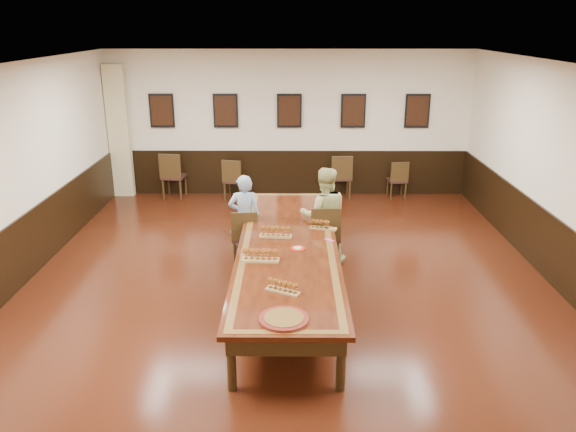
{
  "coord_description": "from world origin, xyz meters",
  "views": [
    {
      "loc": [
        0.05,
        -7.41,
        3.75
      ],
      "look_at": [
        0.0,
        0.5,
        1.0
      ],
      "focal_mm": 35.0,
      "sensor_mm": 36.0,
      "label": 1
    }
  ],
  "objects_px": {
    "spare_chair_d": "(397,179)",
    "spare_chair_a": "(174,175)",
    "spare_chair_c": "(340,176)",
    "person_man": "(245,218)",
    "chair_woman": "(324,234)",
    "conference_table": "(288,253)",
    "carved_platter": "(284,319)",
    "spare_chair_b": "(235,179)",
    "person_woman": "(324,215)",
    "chair_man": "(245,235)"
  },
  "relations": [
    {
      "from": "person_man",
      "to": "carved_platter",
      "type": "relative_size",
      "value": 2.16
    },
    {
      "from": "spare_chair_b",
      "to": "spare_chair_d",
      "type": "xyz_separation_m",
      "value": [
        3.62,
        0.16,
        -0.04
      ]
    },
    {
      "from": "spare_chair_d",
      "to": "spare_chair_a",
      "type": "bearing_deg",
      "value": -4.93
    },
    {
      "from": "chair_woman",
      "to": "carved_platter",
      "type": "xyz_separation_m",
      "value": [
        -0.61,
        -3.19,
        0.26
      ]
    },
    {
      "from": "spare_chair_d",
      "to": "conference_table",
      "type": "relative_size",
      "value": 0.17
    },
    {
      "from": "spare_chair_c",
      "to": "spare_chair_b",
      "type": "bearing_deg",
      "value": 0.7
    },
    {
      "from": "chair_man",
      "to": "spare_chair_c",
      "type": "relative_size",
      "value": 0.91
    },
    {
      "from": "spare_chair_b",
      "to": "person_woman",
      "type": "xyz_separation_m",
      "value": [
        1.78,
        -3.41,
        0.33
      ]
    },
    {
      "from": "spare_chair_c",
      "to": "person_woman",
      "type": "relative_size",
      "value": 0.62
    },
    {
      "from": "spare_chair_c",
      "to": "person_man",
      "type": "bearing_deg",
      "value": 58.73
    },
    {
      "from": "conference_table",
      "to": "carved_platter",
      "type": "relative_size",
      "value": 7.5
    },
    {
      "from": "spare_chair_a",
      "to": "carved_platter",
      "type": "xyz_separation_m",
      "value": [
        2.55,
        -6.85,
        0.25
      ]
    },
    {
      "from": "carved_platter",
      "to": "conference_table",
      "type": "bearing_deg",
      "value": 89.3
    },
    {
      "from": "spare_chair_b",
      "to": "conference_table",
      "type": "height_order",
      "value": "spare_chair_b"
    },
    {
      "from": "chair_woman",
      "to": "person_woman",
      "type": "bearing_deg",
      "value": -90.0
    },
    {
      "from": "spare_chair_c",
      "to": "conference_table",
      "type": "height_order",
      "value": "spare_chair_c"
    },
    {
      "from": "person_man",
      "to": "carved_platter",
      "type": "bearing_deg",
      "value": 97.83
    },
    {
      "from": "chair_man",
      "to": "spare_chair_d",
      "type": "bearing_deg",
      "value": -134.76
    },
    {
      "from": "spare_chair_a",
      "to": "person_woman",
      "type": "distance_m",
      "value": 4.76
    },
    {
      "from": "chair_woman",
      "to": "carved_platter",
      "type": "relative_size",
      "value": 1.52
    },
    {
      "from": "chair_man",
      "to": "spare_chair_a",
      "type": "xyz_separation_m",
      "value": [
        -1.87,
        3.55,
        0.06
      ]
    },
    {
      "from": "chair_woman",
      "to": "spare_chair_b",
      "type": "bearing_deg",
      "value": -66.35
    },
    {
      "from": "spare_chair_d",
      "to": "person_woman",
      "type": "xyz_separation_m",
      "value": [
        -1.84,
        -3.57,
        0.37
      ]
    },
    {
      "from": "spare_chair_b",
      "to": "carved_platter",
      "type": "bearing_deg",
      "value": 112.57
    },
    {
      "from": "spare_chair_b",
      "to": "person_man",
      "type": "bearing_deg",
      "value": 111.07
    },
    {
      "from": "person_man",
      "to": "carved_platter",
      "type": "xyz_separation_m",
      "value": [
        0.69,
        -3.39,
        0.05
      ]
    },
    {
      "from": "spare_chair_a",
      "to": "spare_chair_c",
      "type": "bearing_deg",
      "value": -173.4
    },
    {
      "from": "chair_woman",
      "to": "spare_chair_d",
      "type": "xyz_separation_m",
      "value": [
        1.83,
        3.67,
        -0.08
      ]
    },
    {
      "from": "spare_chair_a",
      "to": "carved_platter",
      "type": "relative_size",
      "value": 1.55
    },
    {
      "from": "spare_chair_a",
      "to": "person_man",
      "type": "distance_m",
      "value": 3.93
    },
    {
      "from": "spare_chair_c",
      "to": "person_woman",
      "type": "bearing_deg",
      "value": 77.79
    },
    {
      "from": "spare_chair_d",
      "to": "conference_table",
      "type": "bearing_deg",
      "value": 57.77
    },
    {
      "from": "spare_chair_d",
      "to": "person_man",
      "type": "bearing_deg",
      "value": 42.95
    },
    {
      "from": "person_man",
      "to": "chair_man",
      "type": "bearing_deg",
      "value": 90.0
    },
    {
      "from": "chair_man",
      "to": "chair_woman",
      "type": "height_order",
      "value": "chair_woman"
    },
    {
      "from": "spare_chair_c",
      "to": "spare_chair_d",
      "type": "bearing_deg",
      "value": 176.75
    },
    {
      "from": "chair_woman",
      "to": "person_man",
      "type": "relative_size",
      "value": 0.71
    },
    {
      "from": "spare_chair_a",
      "to": "spare_chair_d",
      "type": "bearing_deg",
      "value": -173.49
    },
    {
      "from": "spare_chair_a",
      "to": "spare_chair_b",
      "type": "relative_size",
      "value": 1.12
    },
    {
      "from": "person_man",
      "to": "person_woman",
      "type": "relative_size",
      "value": 0.91
    },
    {
      "from": "spare_chair_b",
      "to": "spare_chair_d",
      "type": "relative_size",
      "value": 1.09
    },
    {
      "from": "chair_woman",
      "to": "spare_chair_b",
      "type": "height_order",
      "value": "chair_woman"
    },
    {
      "from": "conference_table",
      "to": "carved_platter",
      "type": "bearing_deg",
      "value": -90.7
    },
    {
      "from": "spare_chair_c",
      "to": "person_woman",
      "type": "distance_m",
      "value": 3.63
    },
    {
      "from": "chair_man",
      "to": "spare_chair_b",
      "type": "distance_m",
      "value": 3.45
    },
    {
      "from": "spare_chair_a",
      "to": "spare_chair_c",
      "type": "xyz_separation_m",
      "value": [
        3.72,
        0.02,
        -0.02
      ]
    },
    {
      "from": "chair_man",
      "to": "conference_table",
      "type": "bearing_deg",
      "value": 118.38
    },
    {
      "from": "chair_woman",
      "to": "spare_chair_d",
      "type": "relative_size",
      "value": 1.19
    },
    {
      "from": "spare_chair_a",
      "to": "carved_platter",
      "type": "height_order",
      "value": "spare_chair_a"
    },
    {
      "from": "person_woman",
      "to": "carved_platter",
      "type": "relative_size",
      "value": 2.38
    }
  ]
}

